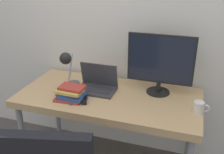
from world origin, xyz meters
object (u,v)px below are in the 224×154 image
object	(u,v)px
laptop	(97,85)
book_stack	(71,93)
monitor	(160,62)
desk_lamp	(67,63)
mug	(199,107)

from	to	relation	value
laptop	book_stack	distance (m)	0.25
laptop	monitor	bearing A→B (deg)	12.87
laptop	desk_lamp	world-z (taller)	desk_lamp
book_stack	mug	world-z (taller)	book_stack
laptop	mug	distance (m)	0.85
desk_lamp	mug	size ratio (longest dim) A/B	2.87
monitor	book_stack	world-z (taller)	monitor
mug	desk_lamp	bearing A→B (deg)	176.57
laptop	desk_lamp	xyz separation A→B (m)	(-0.24, -0.06, 0.19)
monitor	desk_lamp	distance (m)	0.77
laptop	monitor	xyz separation A→B (m)	(0.51, 0.12, 0.22)
monitor	mug	size ratio (longest dim) A/B	4.58
laptop	desk_lamp	distance (m)	0.31
monitor	mug	world-z (taller)	monitor
desk_lamp	laptop	bearing A→B (deg)	12.93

